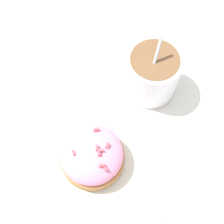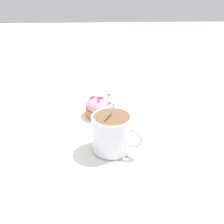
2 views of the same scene
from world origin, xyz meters
TOP-DOWN VIEW (x-y plane):
  - ground_plane at (0.00, 0.00)m, footprint 3.00×3.00m
  - paper_napkin at (0.00, 0.00)m, footprint 0.31×0.28m
  - coffee_cup at (-0.07, -0.00)m, footprint 0.08×0.10m
  - frosted_pastry at (0.07, 0.01)m, footprint 0.09×0.09m

SIDE VIEW (x-z plane):
  - ground_plane at x=0.00m, z-range 0.00..0.00m
  - paper_napkin at x=0.00m, z-range 0.00..0.00m
  - frosted_pastry at x=0.07m, z-range 0.00..0.05m
  - coffee_cup at x=-0.07m, z-range -0.01..0.09m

